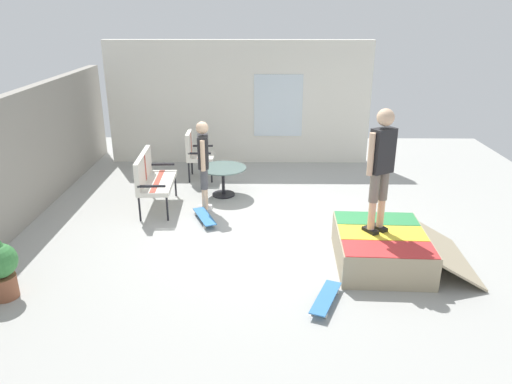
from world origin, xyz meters
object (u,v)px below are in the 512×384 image
Objects in this scene: patio_bench at (151,176)px; person_watching at (203,160)px; person_skater at (381,162)px; patio_chair_near_house at (195,151)px; patio_table at (223,176)px; skateboard_by_bench at (205,217)px; skateboard_spare at (326,298)px; potted_plant at (0,265)px; skate_ramp at (383,248)px.

person_watching reaches higher than patio_bench.
person_skater is at bearing -125.53° from person_watching.
person_skater reaches higher than patio_chair_near_house.
patio_chair_near_house reaches higher than patio_table.
patio_bench is 0.78× the size of person_watching.
skateboard_by_bench and skateboard_spare have the same top height.
patio_bench reaches higher than skateboard_spare.
potted_plant is at bearing 142.41° from person_watching.
person_skater reaches higher than skate_ramp.
patio_chair_near_house reaches higher than skate_ramp.
patio_bench is 1.02m from person_watching.
person_skater is at bearing -36.25° from skateboard_spare.
person_watching is (-1.72, -0.38, 0.33)m from patio_chair_near_house.
potted_plant is (0.10, 4.03, 0.38)m from skateboard_spare.
person_skater is at bearing -140.11° from patio_chair_near_house.
person_watching is 3.59m from skateboard_spare.
patio_table is at bearing 42.93° from skate_ramp.
skateboard_by_bench is at bearing -169.23° from patio_chair_near_house.
skateboard_spare is at bearing 138.12° from skate_ramp.
patio_bench is 1.56× the size of skateboard_by_bench.
patio_bench reaches higher than potted_plant.
skate_ramp is 2.37× the size of skateboard_spare.
skate_ramp is at bearing -41.88° from skateboard_spare.
patio_chair_near_house is at bearing 40.58° from skate_ramp.
skate_ramp is 4.83m from patio_chair_near_house.
patio_chair_near_house is 5.21m from skateboard_spare.
patio_chair_near_house is at bearing 12.47° from person_watching.
patio_bench is at bearing 160.47° from patio_chair_near_house.
person_skater is at bearing -78.37° from potted_plant.
skateboard_by_bench is (1.42, 2.71, -0.16)m from skate_ramp.
patio_bench reaches higher than skateboard_by_bench.
person_watching is 0.94× the size of person_skater.
person_skater reaches higher than skateboard_by_bench.
patio_chair_near_house is 1.21m from patio_table.
patio_table is (2.66, 2.48, 0.16)m from skate_ramp.
patio_chair_near_house is at bearing 33.41° from patio_table.
skateboard_by_bench is (-1.25, 0.23, -0.32)m from patio_table.
person_watching is 1.00m from skateboard_by_bench.
patio_table is 4.38m from potted_plant.
patio_chair_near_house is 1.80m from person_watching.
patio_bench is 1.56× the size of skateboard_spare.
skateboard_spare is (-1.10, 0.80, -1.42)m from person_skater.
skateboard_spare is (-1.04, 0.93, -0.16)m from skate_ramp.
skateboard_by_bench is 3.28m from potted_plant.
patio_bench reaches higher than patio_table.
skateboard_by_bench is at bearing 62.29° from person_skater.
patio_table is (0.65, -1.24, -0.21)m from patio_bench.
skateboard_spare is at bearing -144.08° from skateboard_by_bench.
person_watching is 3.28m from person_skater.
potted_plant is (-2.87, 2.21, -0.47)m from person_watching.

